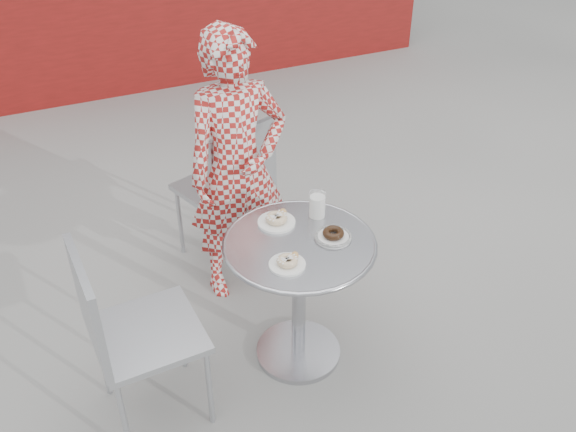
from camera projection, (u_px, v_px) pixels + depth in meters
name	position (u px, v px, depth m)	size (l,w,h in m)	color
ground	(301.00, 348.00, 3.36)	(60.00, 60.00, 0.00)	#999792
bistro_table	(299.00, 272.00, 3.02)	(0.71, 0.71, 0.72)	silver
chair_far	(225.00, 216.00, 3.86)	(0.57, 0.57, 0.95)	#B0B3B8
chair_left	(150.00, 365.00, 2.88)	(0.47, 0.47, 0.95)	#B0B3B8
seated_person	(238.00, 169.00, 3.37)	(0.56, 0.37, 1.53)	maroon
plate_far	(277.00, 220.00, 3.04)	(0.18, 0.18, 0.05)	white
plate_near	(288.00, 262.00, 2.78)	(0.16, 0.16, 0.04)	white
plate_checker	(333.00, 235.00, 2.94)	(0.17, 0.17, 0.04)	white
milk_cup	(317.00, 205.00, 3.06)	(0.08, 0.08, 0.13)	white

